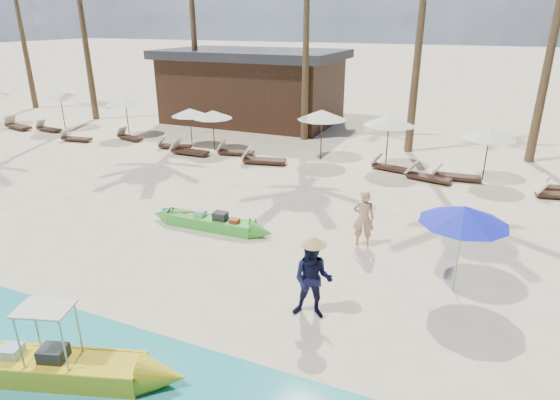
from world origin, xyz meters
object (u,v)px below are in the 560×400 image
at_px(green_canoe, 210,222).
at_px(tourist, 363,218).
at_px(yellow_canoe, 44,367).
at_px(blue_umbrella, 464,215).

height_order(green_canoe, tourist, tourist).
distance_m(green_canoe, yellow_canoe, 6.75).
bearing_deg(blue_umbrella, yellow_canoe, -137.25).
distance_m(tourist, blue_umbrella, 3.17).
xyz_separation_m(tourist, blue_umbrella, (2.58, -1.47, 1.11)).
relative_size(green_canoe, tourist, 2.79).
bearing_deg(green_canoe, yellow_canoe, -85.91).
xyz_separation_m(yellow_canoe, blue_umbrella, (6.47, 5.98, 1.69)).
relative_size(yellow_canoe, blue_umbrella, 2.60).
height_order(tourist, blue_umbrella, blue_umbrella).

